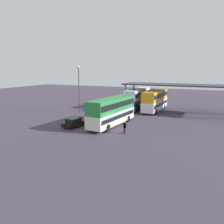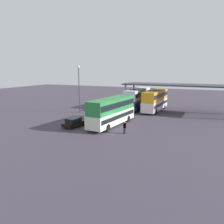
% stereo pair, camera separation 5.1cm
% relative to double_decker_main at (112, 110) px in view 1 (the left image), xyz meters
% --- Properties ---
extents(ground_plane, '(140.00, 140.00, 0.00)m').
position_rel_double_decker_main_xyz_m(ground_plane, '(0.18, -2.92, -2.24)').
color(ground_plane, '#413846').
extents(double_decker_main, '(3.57, 10.32, 4.07)m').
position_rel_double_decker_main_xyz_m(double_decker_main, '(0.00, 0.00, 0.00)').
color(double_decker_main, silver).
rests_on(double_decker_main, ground_plane).
extents(parked_hatchback, '(2.18, 3.86, 1.35)m').
position_rel_double_decker_main_xyz_m(parked_hatchback, '(-4.61, -3.13, -1.57)').
color(parked_hatchback, black).
rests_on(parked_hatchback, ground_plane).
extents(double_decker_near_canopy, '(2.53, 11.12, 4.16)m').
position_rel_double_decker_main_xyz_m(double_decker_near_canopy, '(-0.73, 14.93, 0.05)').
color(double_decker_near_canopy, navy).
rests_on(double_decker_near_canopy, ground_plane).
extents(double_decker_mid_row, '(3.04, 10.38, 4.08)m').
position_rel_double_decker_main_xyz_m(double_decker_mid_row, '(3.24, 13.94, 0.01)').
color(double_decker_mid_row, white).
rests_on(double_decker_mid_row, ground_plane).
extents(depot_canopy, '(22.98, 6.79, 5.39)m').
position_rel_double_decker_main_xyz_m(depot_canopy, '(8.27, 14.59, 2.84)').
color(depot_canopy, '#33353A').
rests_on(depot_canopy, ground_plane).
extents(lamppost_tall, '(0.44, 0.44, 8.86)m').
position_rel_double_decker_main_xyz_m(lamppost_tall, '(-9.41, 5.89, 3.25)').
color(lamppost_tall, '#33353A').
rests_on(lamppost_tall, ground_plane).
extents(pedestrian_waiting, '(0.38, 0.38, 1.64)m').
position_rel_double_decker_main_xyz_m(pedestrian_waiting, '(3.29, -3.34, -1.42)').
color(pedestrian_waiting, '#262633').
rests_on(pedestrian_waiting, ground_plane).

